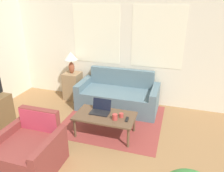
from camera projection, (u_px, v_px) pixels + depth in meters
wall_back at (129, 47)px, 4.84m from camera, size 6.49×0.06×2.60m
rug at (113, 120)px, 4.47m from camera, size 1.93×1.78×0.01m
couch at (118, 97)px, 4.89m from camera, size 1.75×0.81×0.83m
armchair at (31, 151)px, 3.16m from camera, size 0.84×0.81×0.81m
side_table at (73, 86)px, 5.31m from camera, size 0.38×0.38×0.66m
table_lamp at (71, 59)px, 5.05m from camera, size 0.30×0.30×0.51m
coffee_table at (105, 117)px, 3.88m from camera, size 1.07×0.59×0.39m
laptop at (101, 109)px, 3.96m from camera, size 0.35×0.27×0.22m
cup_navy at (115, 117)px, 3.71m from camera, size 0.09×0.09×0.10m
cup_yellow at (121, 115)px, 3.79m from camera, size 0.08×0.08×0.07m
tv_remote at (127, 119)px, 3.72m from camera, size 0.05×0.15×0.02m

